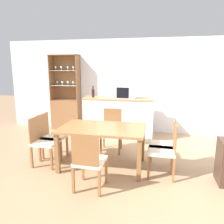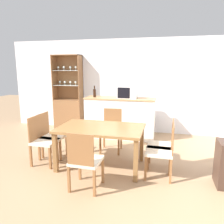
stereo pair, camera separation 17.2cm
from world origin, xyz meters
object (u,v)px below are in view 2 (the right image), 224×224
Objects in this scene: dining_table at (101,132)px; dining_chair_side_right_far at (163,145)px; dining_chair_head_far at (112,130)px; dining_chair_head_near at (85,161)px; dining_chair_side_right_near at (162,151)px; dining_chair_side_left_far at (51,136)px; wine_bottle at (95,93)px; microwave at (128,92)px; display_cabinet at (69,108)px; dining_chair_side_left_near at (43,140)px.

dining_table is 1.67× the size of dining_chair_side_right_far.
dining_chair_head_near is at bearing 86.15° from dining_chair_head_far.
dining_chair_side_right_near is at bearing -7.44° from dining_table.
dining_chair_side_left_far and dining_chair_side_right_far have the same top height.
dining_chair_side_left_far is 3.06× the size of wine_bottle.
dining_chair_side_right_near is 1.00× the size of dining_chair_head_near.
dining_table is at bearing 91.25° from dining_chair_head_near.
microwave is (-0.91, 1.61, 0.73)m from dining_chair_side_right_far.
wine_bottle is at bearing 111.62° from dining_table.
dining_chair_side_left_far is 1.27m from dining_chair_head_far.
dining_chair_side_right_near is at bearing -64.28° from microwave.
display_cabinet is 2.36× the size of dining_chair_side_right_far.
dining_chair_head_far is at bearing 131.30° from dining_chair_side_left_near.
dining_chair_side_right_far is 2.46m from wine_bottle.
dining_chair_side_right_far is 1.99m from microwave.
dining_chair_head_far is (-0.00, 0.80, -0.20)m from dining_table.
dining_chair_head_far is 1.00× the size of dining_chair_head_near.
wine_bottle is (-0.67, 0.91, 0.69)m from dining_chair_head_far.
dining_table is (1.67, -2.25, 0.04)m from display_cabinet.
dining_chair_head_far is 1.93× the size of microwave.
display_cabinet is at bearing 164.77° from microwave.
dining_chair_side_left_near is at bearing -123.67° from microwave.
dining_chair_side_right_far is at bearing -37.50° from display_cabinet.
dining_table is 1.11m from dining_chair_side_left_near.
dining_chair_side_left_far is 2.17m from dining_chair_side_right_far.
dining_chair_head_near is at bearing -61.36° from display_cabinet.
dining_chair_side_right_far is (1.09, -0.66, 0.00)m from dining_chair_head_far.
wine_bottle is (0.99, -0.54, 0.54)m from display_cabinet.
microwave is 1.59× the size of wine_bottle.
dining_chair_head_far is at bearing 90.24° from dining_table.
wine_bottle is at bearing 106.41° from dining_chair_head_near.
dining_chair_head_near is (1.67, -3.05, -0.16)m from display_cabinet.
dining_chair_head_far is 1.21m from microwave.
dining_chair_side_left_far is 1.00× the size of dining_chair_side_right_far.
dining_chair_head_far is 1.00× the size of dining_chair_side_left_near.
dining_chair_head_near is (0.00, -1.60, 0.00)m from dining_chair_head_far.
dining_chair_head_far is at bearing -41.01° from display_cabinet.
dining_table is at bearing 86.30° from dining_chair_head_far.
dining_chair_side_right_far is at bearing 91.71° from dining_chair_side_left_far.
dining_chair_head_near reaches higher than dining_table.
dining_table is 3.22× the size of microwave.
dining_chair_side_right_far is 2.19m from dining_chair_side_left_near.
wine_bottle is (-0.68, 1.71, 0.49)m from dining_table.
dining_chair_side_right_near and dining_chair_head_far have the same top height.
dining_chair_side_right_near and dining_chair_head_near have the same top height.
dining_chair_side_right_near is 1.44m from dining_chair_head_far.
display_cabinet reaches higher than dining_table.
microwave is at bearing 143.74° from dining_chair_side_left_far.
dining_chair_side_right_far is at bearing 0.78° from dining_chair_side_right_near.
dining_chair_side_left_far is at bearing 93.39° from dining_chair_side_right_far.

